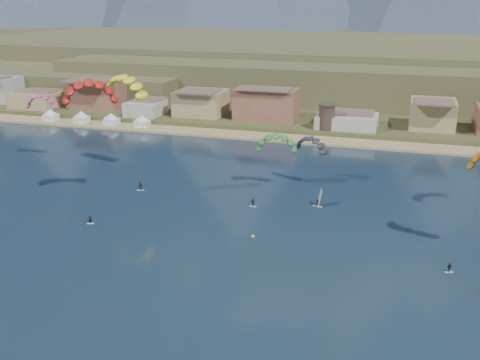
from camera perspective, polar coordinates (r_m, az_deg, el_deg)
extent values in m
plane|color=black|center=(84.08, -6.49, -13.16)|extent=(2400.00, 2400.00, 0.00)
cube|color=tan|center=(179.34, 6.87, 4.17)|extent=(2200.00, 12.00, 0.90)
cube|color=#4E4C2A|center=(627.69, 14.50, 13.79)|extent=(2200.00, 900.00, 4.00)
cube|color=brown|center=(287.72, 19.12, 10.52)|extent=(320.00, 150.00, 15.00)
cube|color=brown|center=(334.41, 4.86, 12.66)|extent=(380.00, 170.00, 18.00)
cylinder|color=#47382D|center=(185.02, 8.91, 6.35)|extent=(5.20, 5.20, 8.00)
cylinder|color=#47382D|center=(184.20, 8.98, 7.66)|extent=(5.82, 5.82, 0.60)
cube|color=white|center=(216.00, -18.90, 6.13)|extent=(4.50, 4.50, 2.00)
pyramid|color=white|center=(215.44, -18.98, 6.91)|extent=(6.40, 6.40, 2.00)
cube|color=white|center=(208.78, -15.96, 6.02)|extent=(4.50, 4.50, 2.00)
pyramid|color=white|center=(208.20, -16.04, 6.82)|extent=(6.40, 6.40, 2.00)
cube|color=white|center=(202.63, -13.08, 5.89)|extent=(4.50, 4.50, 2.00)
pyramid|color=white|center=(202.03, -13.14, 6.72)|extent=(6.40, 6.40, 2.00)
cube|color=white|center=(197.02, -10.03, 5.74)|extent=(4.50, 4.50, 2.00)
pyramid|color=white|center=(196.40, -10.08, 6.59)|extent=(6.40, 6.40, 2.00)
cube|color=silver|center=(116.66, -15.15, -4.34)|extent=(1.50, 0.82, 0.10)
imported|color=black|center=(116.33, -15.18, -3.94)|extent=(0.69, 0.55, 1.65)
cylinder|color=#262626|center=(117.30, -15.15, 2.03)|extent=(0.05, 0.05, 24.18)
cube|color=silver|center=(133.84, -10.19, -1.02)|extent=(1.77, 1.03, 0.11)
imported|color=black|center=(133.51, -10.21, -0.60)|extent=(1.13, 1.00, 1.95)
cylinder|color=#262626|center=(137.71, -10.96, 4.15)|extent=(0.05, 0.05, 24.00)
cube|color=silver|center=(100.04, 20.69, -8.85)|extent=(1.44, 0.98, 0.09)
imported|color=black|center=(99.67, 20.74, -8.42)|extent=(1.02, 0.76, 1.60)
cylinder|color=#262626|center=(100.89, 22.83, -3.75)|extent=(0.05, 0.05, 17.85)
cube|color=silver|center=(121.62, 1.34, -2.72)|extent=(1.57, 0.48, 0.10)
imported|color=black|center=(121.28, 1.35, -2.30)|extent=(1.17, 0.68, 1.80)
cylinder|color=#262626|center=(125.39, 2.58, 0.49)|extent=(0.05, 0.05, 15.34)
cylinder|color=#262626|center=(158.30, -20.26, 4.07)|extent=(0.04, 0.04, 16.98)
cylinder|color=#262626|center=(131.49, 6.92, 0.79)|extent=(0.04, 0.04, 11.46)
cube|color=silver|center=(122.89, 7.97, -2.68)|extent=(2.24, 1.29, 0.11)
imported|color=black|center=(122.60, 7.99, -2.31)|extent=(0.88, 0.71, 1.55)
cube|color=white|center=(122.17, 8.18, -1.84)|extent=(1.54, 2.48, 3.70)
sphere|color=yellow|center=(106.66, 1.33, -5.82)|extent=(0.67, 0.67, 0.67)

